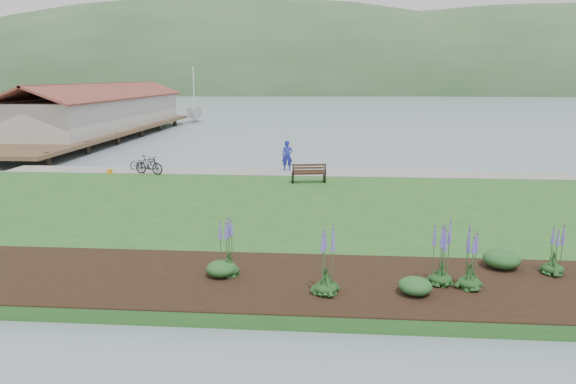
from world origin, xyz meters
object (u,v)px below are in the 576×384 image
object	(u,v)px
park_bench	(309,173)
bicycle_a	(143,163)
person	(287,153)
sailboat	(195,122)

from	to	relation	value
park_bench	bicycle_a	bearing A→B (deg)	153.60
person	sailboat	size ratio (longest dim) A/B	0.09
park_bench	sailboat	world-z (taller)	sailboat
person	park_bench	bearing A→B (deg)	-71.40
park_bench	person	size ratio (longest dim) A/B	0.88
sailboat	person	bearing A→B (deg)	-76.35
bicycle_a	sailboat	size ratio (longest dim) A/B	0.07
park_bench	sailboat	size ratio (longest dim) A/B	0.08
bicycle_a	person	bearing A→B (deg)	-97.53
person	bicycle_a	size ratio (longest dim) A/B	1.35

